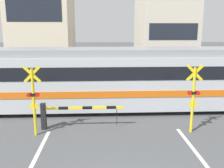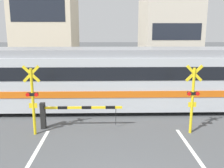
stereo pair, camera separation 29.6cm
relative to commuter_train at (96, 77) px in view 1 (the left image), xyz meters
The scene contains 10 objects.
rail_track_near 2.01m from the commuter_train, 41.37° to the right, with size 50.00×0.10×0.08m.
rail_track_far 2.01m from the commuter_train, 41.37° to the left, with size 50.00×0.10×0.08m.
commuter_train is the anchor object (origin of this frame).
crossing_barrier_near 3.20m from the commuter_train, 116.16° to the right, with size 3.49×0.20×1.15m.
crossing_barrier_far 4.44m from the commuter_train, 46.62° to the left, with size 3.49×0.20×1.15m.
crossing_signal_left 4.10m from the commuter_train, 125.40° to the right, with size 0.68×0.15×2.84m.
crossing_signal_right 5.21m from the commuter_train, 39.83° to the right, with size 0.68×0.15×2.84m.
pedestrian 5.88m from the commuter_train, 73.92° to the left, with size 0.38×0.23×1.79m.
building_left_of_street 14.13m from the commuter_train, 112.81° to the left, with size 5.55×6.71×10.72m.
building_right_of_street 14.40m from the commuter_train, 61.88° to the left, with size 5.15×6.71×7.26m.
Camera 1 is at (-0.56, -4.70, 4.18)m, focal length 40.00 mm.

